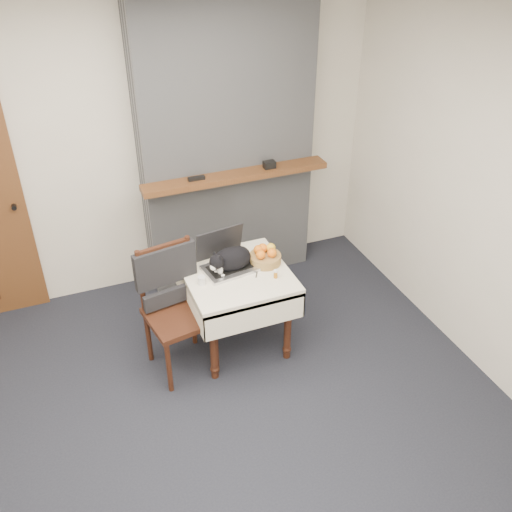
# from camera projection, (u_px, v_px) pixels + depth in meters

# --- Properties ---
(ground) EXTENTS (4.50, 4.50, 0.00)m
(ground) POSITION_uv_depth(u_px,v_px,m) (196.00, 439.00, 3.87)
(ground) COLOR black
(ground) RESTS_ON ground
(room_shell) EXTENTS (4.52, 4.01, 2.61)m
(room_shell) POSITION_uv_depth(u_px,v_px,m) (156.00, 175.00, 3.27)
(room_shell) COLOR beige
(room_shell) RESTS_ON ground
(chimney) EXTENTS (1.62, 0.48, 2.60)m
(chimney) POSITION_uv_depth(u_px,v_px,m) (227.00, 144.00, 4.88)
(chimney) COLOR gray
(chimney) RESTS_ON ground
(side_table) EXTENTS (0.78, 0.78, 0.70)m
(side_table) POSITION_uv_depth(u_px,v_px,m) (237.00, 285.00, 4.37)
(side_table) COLOR #33180E
(side_table) RESTS_ON ground
(laptop) EXTENTS (0.43, 0.39, 0.29)m
(laptop) POSITION_uv_depth(u_px,v_px,m) (225.00, 258.00, 4.35)
(laptop) COLOR #B7B7BC
(laptop) RESTS_ON side_table
(cat) EXTENTS (0.46, 0.29, 0.22)m
(cat) POSITION_uv_depth(u_px,v_px,m) (233.00, 259.00, 4.29)
(cat) COLOR black
(cat) RESTS_ON side_table
(cream_jar) EXTENTS (0.06, 0.06, 0.07)m
(cream_jar) POSITION_uv_depth(u_px,v_px,m) (202.00, 280.00, 4.17)
(cream_jar) COLOR silver
(cream_jar) RESTS_ON side_table
(pill_bottle) EXTENTS (0.03, 0.03, 0.07)m
(pill_bottle) POSITION_uv_depth(u_px,v_px,m) (276.00, 274.00, 4.23)
(pill_bottle) COLOR #A05E13
(pill_bottle) RESTS_ON side_table
(fruit_basket) EXTENTS (0.25, 0.25, 0.14)m
(fruit_basket) POSITION_uv_depth(u_px,v_px,m) (265.00, 256.00, 4.39)
(fruit_basket) COLOR #A37541
(fruit_basket) RESTS_ON side_table
(desk_clutter) EXTENTS (0.10, 0.10, 0.01)m
(desk_clutter) POSITION_uv_depth(u_px,v_px,m) (257.00, 266.00, 4.38)
(desk_clutter) COLOR black
(desk_clutter) RESTS_ON side_table
(chair) EXTENTS (0.53, 0.52, 1.02)m
(chair) POSITION_uv_depth(u_px,v_px,m) (172.00, 292.00, 4.19)
(chair) COLOR #33180E
(chair) RESTS_ON ground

